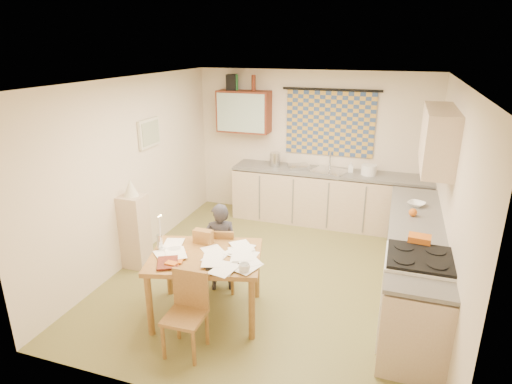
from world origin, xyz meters
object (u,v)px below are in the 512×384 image
(dining_table, at_px, (207,285))
(shelf_stand, at_px, (135,231))
(chair_far, at_px, (221,269))
(counter_right, at_px, (412,264))
(person, at_px, (220,247))
(stove, at_px, (414,300))
(counter_back, at_px, (331,198))

(dining_table, xyz_separation_m, shelf_stand, (-1.38, 0.72, 0.13))
(chair_far, bearing_deg, counter_right, 177.67)
(chair_far, height_order, person, person)
(counter_right, height_order, stove, stove)
(counter_right, xyz_separation_m, stove, (0.00, -0.84, 0.04))
(person, bearing_deg, shelf_stand, -31.55)
(counter_right, relative_size, dining_table, 2.16)
(stove, distance_m, chair_far, 2.26)
(stove, distance_m, person, 2.24)
(counter_back, bearing_deg, chair_far, -111.24)
(counter_right, relative_size, chair_far, 3.51)
(counter_back, distance_m, person, 2.65)
(person, bearing_deg, counter_right, 169.18)
(counter_back, distance_m, shelf_stand, 3.23)
(dining_table, relative_size, chair_far, 1.63)
(chair_far, distance_m, shelf_stand, 1.34)
(counter_back, xyz_separation_m, shelf_stand, (-2.27, -2.29, 0.06))
(dining_table, xyz_separation_m, chair_far, (-0.07, 0.55, -0.12))
(chair_far, distance_m, person, 0.31)
(shelf_stand, bearing_deg, counter_back, 45.32)
(counter_back, relative_size, stove, 3.38)
(counter_back, xyz_separation_m, counter_right, (1.27, -1.95, -0.00))
(stove, bearing_deg, counter_back, 114.54)
(counter_back, relative_size, shelf_stand, 3.24)
(person, bearing_deg, dining_table, 72.48)
(counter_right, distance_m, dining_table, 2.41)
(counter_right, distance_m, stove, 0.84)
(stove, xyz_separation_m, shelf_stand, (-3.54, 0.49, 0.02))
(counter_back, height_order, dining_table, counter_back)
(counter_right, bearing_deg, stove, -90.00)
(counter_right, height_order, dining_table, counter_right)
(counter_back, distance_m, chair_far, 2.65)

